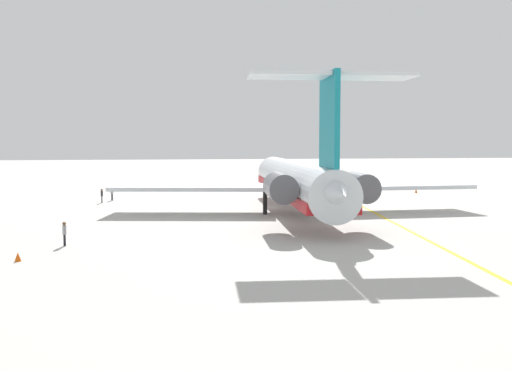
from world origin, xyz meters
TOP-DOWN VIEW (x-y plane):
  - ground at (0.00, 0.00)m, footprint 373.21×373.21m
  - main_jetliner at (-6.75, 13.73)m, footprint 42.10×37.28m
  - ground_crew_near_nose at (-21.54, 33.82)m, footprint 0.36×0.28m
  - ground_crew_near_tail at (7.52, 33.96)m, footprint 0.41×0.27m
  - ground_crew_portside at (10.25, 32.98)m, footprint 0.32×0.38m
  - safety_cone_nose at (14.21, -8.97)m, footprint 0.40×0.40m
  - safety_cone_wingtip at (-26.46, 35.78)m, footprint 0.40×0.40m
  - taxiway_centreline at (-5.57, 5.41)m, footprint 85.53×12.55m

SIDE VIEW (x-z plane):
  - ground at x=0.00m, z-range 0.00..0.00m
  - taxiway_centreline at x=-5.57m, z-range 0.00..0.01m
  - safety_cone_nose at x=14.21m, z-range 0.00..0.55m
  - safety_cone_wingtip at x=-26.46m, z-range 0.00..0.55m
  - ground_crew_near_nose at x=-21.54m, z-range 0.23..1.91m
  - ground_crew_near_tail at x=7.52m, z-range 0.23..1.93m
  - ground_crew_portside at x=10.25m, z-range 0.24..2.06m
  - main_jetliner at x=-6.75m, z-range -2.79..9.47m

